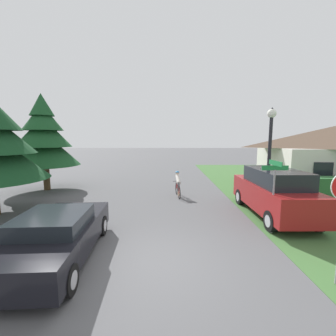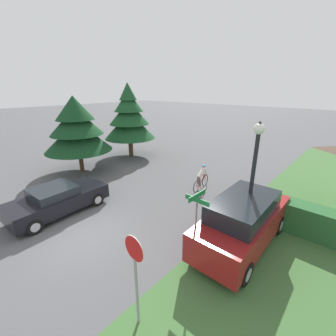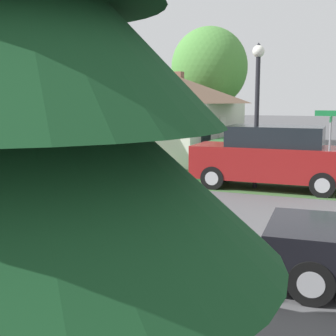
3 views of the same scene
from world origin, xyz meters
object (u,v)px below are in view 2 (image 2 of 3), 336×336
at_px(street_name_sign, 196,215).
at_px(street_lamp, 254,165).
at_px(sedan_left_lane, 58,200).
at_px(stop_sign, 135,265).
at_px(parked_suv_right, 243,221).
at_px(conifer_tall_near, 77,128).
at_px(conifer_tall_far, 129,117).
at_px(cyclist, 201,178).

bearing_deg(street_name_sign, street_lamp, 70.42).
height_order(sedan_left_lane, street_name_sign, street_name_sign).
bearing_deg(stop_sign, street_lamp, -95.38).
relative_size(parked_suv_right, street_lamp, 1.07).
bearing_deg(conifer_tall_near, stop_sign, -22.40).
xyz_separation_m(stop_sign, conifer_tall_far, (-11.62, 9.43, 1.48)).
bearing_deg(sedan_left_lane, conifer_tall_far, 26.43).
xyz_separation_m(sedan_left_lane, street_lamp, (7.45, 3.99, 2.38)).
xyz_separation_m(stop_sign, conifer_tall_near, (-11.25, 4.64, 1.27)).
xyz_separation_m(parked_suv_right, street_name_sign, (-0.86, -1.79, 0.75)).
relative_size(stop_sign, conifer_tall_far, 0.43).
distance_m(stop_sign, street_name_sign, 2.77).
bearing_deg(street_name_sign, sedan_left_lane, -165.63).
bearing_deg(sedan_left_lane, street_name_sign, -78.86).
xyz_separation_m(street_name_sign, conifer_tall_near, (-11.02, 1.87, 1.32)).
relative_size(cyclist, conifer_tall_near, 0.34).
relative_size(sedan_left_lane, street_lamp, 0.97).
xyz_separation_m(street_lamp, conifer_tall_near, (-11.84, -0.42, 0.04)).
relative_size(stop_sign, street_name_sign, 1.02).
xyz_separation_m(conifer_tall_near, conifer_tall_far, (-0.37, 4.80, 0.20)).
xyz_separation_m(cyclist, parked_suv_right, (3.91, -3.18, 0.32)).
distance_m(sedan_left_lane, cyclist, 7.57).
relative_size(stop_sign, conifer_tall_near, 0.51).
xyz_separation_m(parked_suv_right, stop_sign, (-0.64, -4.56, 0.80)).
xyz_separation_m(cyclist, conifer_tall_far, (-8.35, 1.70, 2.60)).
relative_size(cyclist, conifer_tall_far, 0.29).
relative_size(street_lamp, street_name_sign, 1.81).
bearing_deg(parked_suv_right, stop_sign, 171.37).
relative_size(sedan_left_lane, street_name_sign, 1.76).
relative_size(cyclist, street_lamp, 0.38).
distance_m(street_name_sign, conifer_tall_near, 11.26).
height_order(parked_suv_right, conifer_tall_far, conifer_tall_far).
bearing_deg(conifer_tall_near, cyclist, 21.26).
height_order(conifer_tall_near, conifer_tall_far, conifer_tall_far).
bearing_deg(sedan_left_lane, street_lamp, -65.05).
xyz_separation_m(parked_suv_right, conifer_tall_near, (-11.89, 0.08, 2.07)).
xyz_separation_m(sedan_left_lane, stop_sign, (6.85, -1.07, 1.15)).
bearing_deg(sedan_left_lane, parked_suv_right, -68.26).
distance_m(cyclist, stop_sign, 8.48).
bearing_deg(street_lamp, sedan_left_lane, -151.83).
xyz_separation_m(street_name_sign, conifer_tall_far, (-11.39, 6.67, 1.52)).
bearing_deg(street_name_sign, cyclist, 121.51).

